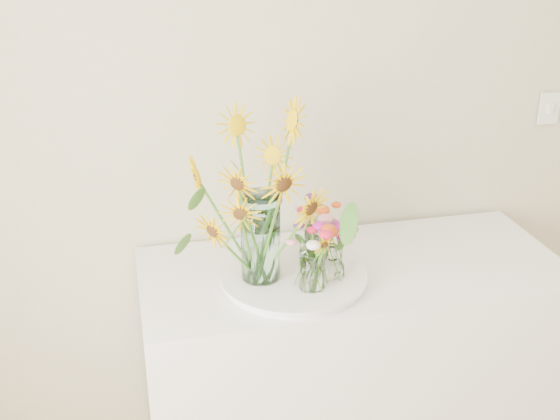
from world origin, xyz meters
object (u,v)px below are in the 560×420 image
Objects in this scene: small_vase_b at (332,261)px; small_vase_c at (315,242)px; counter at (348,377)px; small_vase_a at (312,270)px; tray at (293,279)px; mason_jar at (260,238)px.

small_vase_c is at bearing 97.15° from small_vase_b.
counter is 10.68× the size of small_vase_a.
tray is (-0.22, -0.06, 0.46)m from counter.
small_vase_c is at bearing 44.19° from tray.
small_vase_b is at bearing -136.63° from counter.
small_vase_c is at bearing 71.41° from small_vase_a.
tray is 3.90× the size of small_vase_b.
small_vase_a is at bearing -71.03° from tray.
small_vase_b is (0.08, 0.05, -0.01)m from small_vase_a.
mason_jar is at bearing 144.25° from small_vase_a.
tray is 0.19m from mason_jar.
counter is at bearing 43.37° from small_vase_b.
small_vase_b is at bearing -11.66° from mason_jar.
small_vase_a is 1.16× the size of small_vase_b.
small_vase_c is at bearing 164.58° from counter.
tray is at bearing -1.70° from mason_jar.
small_vase_c is (-0.12, 0.03, 0.54)m from counter.
mason_jar is at bearing 168.34° from small_vase_b.
counter is 4.95× the size of mason_jar.
small_vase_a reaches higher than tray.
small_vase_c is (0.20, 0.09, -0.08)m from mason_jar.
small_vase_b is 0.14m from small_vase_c.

